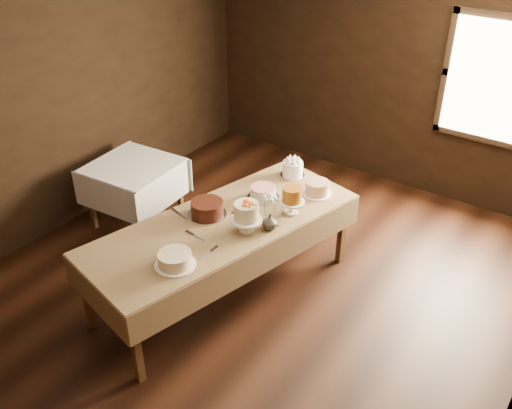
# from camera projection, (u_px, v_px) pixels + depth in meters

# --- Properties ---
(floor) EXTENTS (5.00, 6.00, 0.01)m
(floor) POSITION_uv_depth(u_px,v_px,m) (244.00, 295.00, 5.69)
(floor) COLOR black
(floor) RESTS_ON ground
(ceiling) EXTENTS (5.00, 6.00, 0.01)m
(ceiling) POSITION_uv_depth(u_px,v_px,m) (240.00, 2.00, 4.22)
(ceiling) COLOR beige
(ceiling) RESTS_ON wall_back
(wall_back) EXTENTS (5.00, 0.02, 2.80)m
(wall_back) POSITION_uv_depth(u_px,v_px,m) (388.00, 76.00, 7.04)
(wall_back) COLOR black
(wall_back) RESTS_ON ground
(wall_left) EXTENTS (0.02, 6.00, 2.80)m
(wall_left) POSITION_uv_depth(u_px,v_px,m) (56.00, 107.00, 6.18)
(wall_left) COLOR black
(wall_left) RESTS_ON ground
(window) EXTENTS (1.10, 0.05, 1.30)m
(window) POSITION_uv_depth(u_px,v_px,m) (498.00, 82.00, 6.25)
(window) COLOR #FFEABF
(window) RESTS_ON wall_back
(display_table) EXTENTS (1.62, 2.82, 0.82)m
(display_table) POSITION_uv_depth(u_px,v_px,m) (223.00, 228.00, 5.34)
(display_table) COLOR #402914
(display_table) RESTS_ON ground
(side_table) EXTENTS (0.96, 0.96, 0.76)m
(side_table) POSITION_uv_depth(u_px,v_px,m) (133.00, 172.00, 6.47)
(side_table) COLOR #402914
(side_table) RESTS_ON ground
(cake_meringue) EXTENTS (0.30, 0.30, 0.16)m
(cake_meringue) POSITION_uv_depth(u_px,v_px,m) (293.00, 169.00, 6.03)
(cake_meringue) COLOR silver
(cake_meringue) RESTS_ON display_table
(cake_speckled) EXTENTS (0.30, 0.30, 0.14)m
(cake_speckled) POSITION_uv_depth(u_px,v_px,m) (317.00, 188.00, 5.71)
(cake_speckled) COLOR white
(cake_speckled) RESTS_ON display_table
(cake_lattice) EXTENTS (0.35, 0.35, 0.12)m
(cake_lattice) POSITION_uv_depth(u_px,v_px,m) (263.00, 193.00, 5.65)
(cake_lattice) COLOR silver
(cake_lattice) RESTS_ON display_table
(cake_caramel) EXTENTS (0.26, 0.26, 0.28)m
(cake_caramel) POSITION_uv_depth(u_px,v_px,m) (292.00, 202.00, 5.39)
(cake_caramel) COLOR white
(cake_caramel) RESTS_ON display_table
(cake_chocolate) EXTENTS (0.37, 0.37, 0.14)m
(cake_chocolate) POSITION_uv_depth(u_px,v_px,m) (207.00, 209.00, 5.38)
(cake_chocolate) COLOR silver
(cake_chocolate) RESTS_ON display_table
(cake_flowers) EXTENTS (0.29, 0.29, 0.30)m
(cake_flowers) POSITION_uv_depth(u_px,v_px,m) (246.00, 219.00, 5.13)
(cake_flowers) COLOR white
(cake_flowers) RESTS_ON display_table
(cake_cream) EXTENTS (0.35, 0.35, 0.12)m
(cake_cream) POSITION_uv_depth(u_px,v_px,m) (175.00, 260.00, 4.73)
(cake_cream) COLOR white
(cake_cream) RESTS_ON display_table
(cake_server_a) EXTENTS (0.24, 0.05, 0.01)m
(cake_server_a) POSITION_uv_depth(u_px,v_px,m) (199.00, 238.00, 5.09)
(cake_server_a) COLOR silver
(cake_server_a) RESTS_ON display_table
(cake_server_b) EXTENTS (0.03, 0.24, 0.01)m
(cake_server_b) POSITION_uv_depth(u_px,v_px,m) (206.00, 255.00, 4.87)
(cake_server_b) COLOR silver
(cake_server_b) RESTS_ON display_table
(cake_server_c) EXTENTS (0.13, 0.23, 0.01)m
(cake_server_c) POSITION_uv_depth(u_px,v_px,m) (247.00, 209.00, 5.50)
(cake_server_c) COLOR silver
(cake_server_c) RESTS_ON display_table
(cake_server_d) EXTENTS (0.24, 0.08, 0.01)m
(cake_server_d) POSITION_uv_depth(u_px,v_px,m) (271.00, 224.00, 5.27)
(cake_server_d) COLOR silver
(cake_server_d) RESTS_ON display_table
(cake_server_e) EXTENTS (0.24, 0.08, 0.01)m
(cake_server_e) POSITION_uv_depth(u_px,v_px,m) (182.00, 216.00, 5.40)
(cake_server_e) COLOR silver
(cake_server_e) RESTS_ON display_table
(flower_vase) EXTENTS (0.17, 0.17, 0.15)m
(flower_vase) POSITION_uv_depth(u_px,v_px,m) (270.00, 222.00, 5.18)
(flower_vase) COLOR #2D2823
(flower_vase) RESTS_ON display_table
(flower_bouquet) EXTENTS (0.14, 0.14, 0.20)m
(flower_bouquet) POSITION_uv_depth(u_px,v_px,m) (270.00, 204.00, 5.08)
(flower_bouquet) COLOR white
(flower_bouquet) RESTS_ON flower_vase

